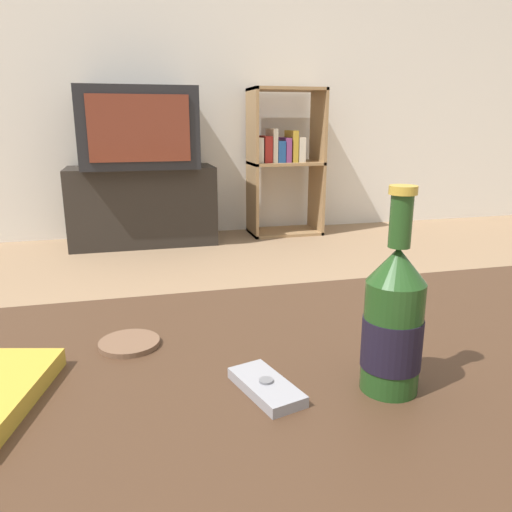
{
  "coord_description": "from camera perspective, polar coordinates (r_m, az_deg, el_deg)",
  "views": [
    {
      "loc": [
        -0.18,
        -0.57,
        0.79
      ],
      "look_at": [
        0.03,
        0.23,
        0.56
      ],
      "focal_mm": 35.0,
      "sensor_mm": 36.0,
      "label": 1
    }
  ],
  "objects": [
    {
      "name": "coffee_table",
      "position": [
        0.71,
        2.68,
        -17.63
      ],
      "size": [
        1.4,
        0.72,
        0.46
      ],
      "color": "#422B1C",
      "rests_on": "ground_plane"
    },
    {
      "name": "coaster",
      "position": [
        0.78,
        -14.28,
        -9.64
      ],
      "size": [
        0.09,
        0.09,
        0.01
      ],
      "color": "brown",
      "rests_on": "coffee_table"
    },
    {
      "name": "cell_phone",
      "position": [
        0.64,
        1.16,
        -14.7
      ],
      "size": [
        0.08,
        0.12,
        0.02
      ],
      "rotation": [
        0.0,
        0.0,
        0.27
      ],
      "color": "gray",
      "rests_on": "coffee_table"
    },
    {
      "name": "tv_stand",
      "position": [
        3.37,
        -12.82,
        5.65
      ],
      "size": [
        0.93,
        0.4,
        0.5
      ],
      "color": "#28231E",
      "rests_on": "ground_plane"
    },
    {
      "name": "beer_bottle",
      "position": [
        0.63,
        15.39,
        -7.31
      ],
      "size": [
        0.07,
        0.07,
        0.25
      ],
      "color": "#1E4219",
      "rests_on": "coffee_table"
    },
    {
      "name": "television",
      "position": [
        3.32,
        -13.33,
        14.07
      ],
      "size": [
        0.7,
        0.59,
        0.48
      ],
      "color": "black",
      "rests_on": "tv_stand"
    },
    {
      "name": "back_wall",
      "position": [
        3.64,
        -12.39,
        22.97
      ],
      "size": [
        8.0,
        0.05,
        2.6
      ],
      "color": "silver",
      "rests_on": "ground_plane"
    },
    {
      "name": "bookshelf",
      "position": [
        3.55,
        3.11,
        11.1
      ],
      "size": [
        0.5,
        0.3,
        1.0
      ],
      "color": "#99754C",
      "rests_on": "ground_plane"
    }
  ]
}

